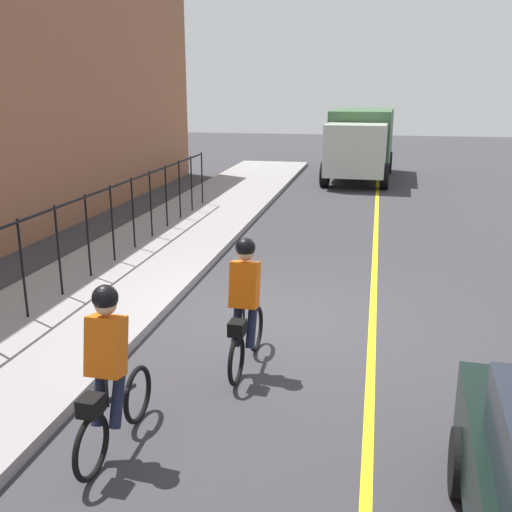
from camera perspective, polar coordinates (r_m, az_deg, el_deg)
ground_plane at (r=9.95m, az=1.84°, el=-5.79°), size 80.00×80.00×0.00m
lane_line_centre at (r=9.83m, az=11.12°, el=-6.36°), size 36.00×0.12×0.01m
sidewalk at (r=10.98m, az=-15.98°, el=-3.90°), size 40.00×3.20×0.15m
iron_fence at (r=11.70m, az=-15.94°, el=3.26°), size 15.32×0.04×1.60m
cyclist_lead at (r=7.84m, az=-1.05°, el=-4.75°), size 1.71×0.37×1.83m
cyclist_follow at (r=6.28m, az=-13.92°, el=-10.74°), size 1.71×0.37×1.83m
box_truck_background at (r=25.28m, az=10.02°, el=10.82°), size 6.80×2.76×2.78m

